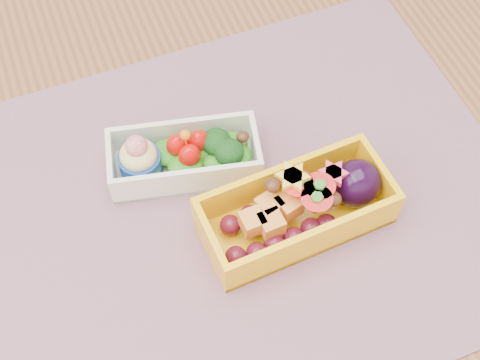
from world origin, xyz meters
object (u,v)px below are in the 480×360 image
object	(u,v)px
table	(203,244)
bento_yellow	(301,208)
bento_white	(184,157)
placemat	(235,205)

from	to	relation	value
table	bento_yellow	size ratio (longest dim) A/B	6.08
bento_white	table	bearing A→B (deg)	-78.11
placemat	bento_yellow	world-z (taller)	bento_yellow
bento_yellow	placemat	bearing A→B (deg)	138.44
placemat	bento_white	xyz separation A→B (m)	(-0.03, 0.06, 0.02)
placemat	bento_yellow	bearing A→B (deg)	-38.52
table	bento_white	size ratio (longest dim) A/B	7.01
table	bento_white	world-z (taller)	bento_white
bento_white	bento_yellow	distance (m)	0.14
table	bento_white	distance (m)	0.13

